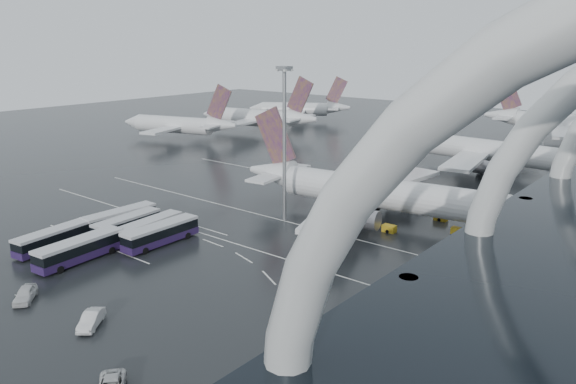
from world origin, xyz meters
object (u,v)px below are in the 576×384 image
Objects in this scene: bus_row_near_d at (161,233)px; floodlight_mast at (284,126)px; gse_cart_belly_a at (458,231)px; gse_cart_belly_b at (506,223)px; jet_remote_west at (180,125)px; van_curve_c at (91,320)px; airliner_gate_c at (576,125)px; gse_cart_belly_e at (441,217)px; bus_row_near_c at (149,228)px; van_curve_b at (25,294)px; gse_cart_belly_c at (389,229)px; bus_row_near_b at (127,224)px; gse_cart_belly_d at (497,245)px; jet_remote_far at (301,109)px; bus_row_far_c at (80,249)px; bus_row_near_a at (120,218)px; airliner_main at (374,193)px; bus_row_far_a at (53,238)px; airliner_gate_b at (492,152)px; jet_remote_mid at (259,118)px.

bus_row_near_d is 28.03m from floodlight_mast.
gse_cart_belly_b reaches higher than gse_cart_belly_a.
gse_cart_belly_a is at bearing -118.47° from gse_cart_belly_b.
jet_remote_west reaches higher than van_curve_c.
floodlight_mast is (-20.79, -121.20, 11.84)m from airliner_gate_c.
gse_cart_belly_a is 0.91× the size of gse_cart_belly_e.
van_curve_b is (6.64, -24.11, -0.87)m from bus_row_near_c.
floodlight_mast is at bearing -161.69° from gse_cart_belly_c.
bus_row_near_b is at bearing 91.95° from bus_row_near_d.
jet_remote_far is at bearing 139.88° from gse_cart_belly_d.
bus_row_near_b is 8.35m from bus_row_near_d.
bus_row_far_c reaches higher than bus_row_near_c.
bus_row_near_a is 57.03m from gse_cart_belly_e.
airliner_main reaches higher than gse_cart_belly_c.
jet_remote_far is 153.78m from bus_row_far_c.
bus_row_near_d is 26.83m from van_curve_c.
bus_row_far_a is 54.52m from gse_cart_belly_c.
bus_row_far_a is at bearing -118.62° from floodlight_mast.
gse_cart_belly_d is 15.39m from gse_cart_belly_e.
bus_row_far_a reaches higher than bus_row_near_b.
van_curve_c is (23.54, -21.57, -0.87)m from bus_row_near_b.
airliner_gate_b is 100.87m from bus_row_far_c.
floodlight_mast is at bearing -155.98° from gse_cart_belly_a.
bus_row_near_d is (70.11, -126.54, -2.77)m from jet_remote_far.
airliner_main is at bearing 134.04° from jet_remote_mid.
gse_cart_belly_d is at bearing 14.82° from floodlight_mast.
airliner_gate_c is 166.12m from van_curve_c.
bus_row_far_a reaches higher than gse_cart_belly_a.
bus_row_far_a is 65.66m from gse_cart_belly_a.
bus_row_near_d reaches higher than bus_row_far_a.
airliner_main is at bearing -44.33° from bus_row_near_b.
gse_cart_belly_d is (50.86, 32.12, -1.04)m from bus_row_near_b.
bus_row_far_c is at bearing 113.53° from van_curve_c.
gse_cart_belly_e is at bearing -77.64° from airliner_gate_b.
bus_row_near_d is at bearing -103.49° from bus_row_near_c.
airliner_gate_b is at bearing 93.47° from gse_cart_belly_c.
bus_row_near_d is (-19.30, -33.31, -2.97)m from airliner_main.
floodlight_mast reaches higher than van_curve_c.
airliner_main is at bearing 102.03° from jet_remote_far.
bus_row_near_d reaches higher than gse_cart_belly_d.
airliner_gate_b is at bearing -24.47° from bus_row_near_b.
bus_row_far_c is (7.83, -0.18, 0.16)m from bus_row_far_a.
bus_row_near_c is (-23.00, -32.82, -3.06)m from airliner_main.
gse_cart_belly_b is (110.01, -82.74, -3.92)m from jet_remote_far.
bus_row_far_a reaches higher than gse_cart_belly_e.
floodlight_mast is (-12.05, -11.02, 12.40)m from airliner_main.
gse_cart_belly_c is 17.44m from gse_cart_belly_d.
bus_row_near_c is 0.48× the size of floodlight_mast.
gse_cart_belly_b is (36.95, 67.42, -0.19)m from van_curve_b.
gse_cart_belly_c is (3.47, -57.17, -4.12)m from airliner_gate_b.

